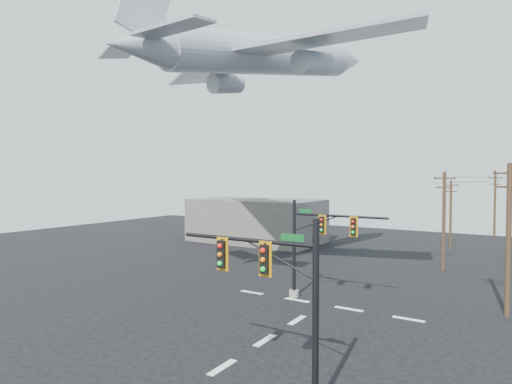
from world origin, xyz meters
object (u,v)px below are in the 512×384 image
Objects in this scene: signal_mast_far at (312,247)px; utility_pole_c at (451,213)px; utility_pole_b at (444,219)px; utility_pole_d at (495,204)px; signal_mast_near at (283,304)px; utility_pole_a at (509,236)px; airliner at (267,56)px.

utility_pole_c is (5.39, 29.87, 0.57)m from signal_mast_far.
utility_pole_b is 30.09m from utility_pole_d.
signal_mast_far is 46.96m from utility_pole_d.
signal_mast_near is 18.88m from utility_pole_a.
utility_pole_a is (7.32, 17.37, 1.23)m from signal_mast_near.
utility_pole_b is at bearing -106.53° from utility_pole_c.
utility_pole_d is at bearing 78.38° from signal_mast_far.
airliner is at bearing -131.32° from utility_pole_b.
utility_pole_b is (1.55, 29.92, 1.02)m from signal_mast_near.
airliner is (-11.40, -26.39, 15.12)m from utility_pole_c.
utility_pole_c is 0.91× the size of utility_pole_d.
utility_pole_c is at bearing 120.18° from utility_pole_a.
utility_pole_d is at bearing 85.82° from signal_mast_near.
utility_pole_d is (2.83, 29.96, -0.02)m from utility_pole_b.
utility_pole_c is 0.29× the size of airliner.
airliner reaches higher than utility_pole_a.
utility_pole_a reaches higher than signal_mast_near.
signal_mast_near is 0.75× the size of utility_pole_a.
utility_pole_c is at bearing 98.99° from utility_pole_b.
utility_pole_b is (-5.76, 12.55, -0.21)m from utility_pole_a.
utility_pole_b reaches higher than signal_mast_near.
signal_mast_near is 43.77m from utility_pole_c.
utility_pole_d is at bearing 54.22° from utility_pole_c.
utility_pole_d is at bearing -7.11° from airliner.
utility_pole_d is (4.38, 59.88, 1.00)m from signal_mast_near.
utility_pole_a is at bearing -61.46° from utility_pole_b.
signal_mast_far is at bearing -84.13° from utility_pole_d.
signal_mast_far is at bearing 110.06° from signal_mast_near.
signal_mast_far is at bearing -108.58° from utility_pole_b.
utility_pole_c is 32.48m from airliner.
signal_mast_far is 0.74× the size of utility_pole_a.
signal_mast_near reaches higher than signal_mast_far.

